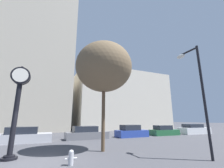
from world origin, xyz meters
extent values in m
plane|color=#424247|center=(0.00, 0.00, 0.00)|extent=(200.00, 200.00, 0.00)
cube|color=#BCB29E|center=(-2.80, 24.00, 19.96)|extent=(14.26, 12.00, 39.92)
cube|color=beige|center=(16.40, 24.00, 6.28)|extent=(20.92, 12.00, 12.56)
cylinder|color=black|center=(-1.23, 1.52, 0.06)|extent=(0.80, 0.80, 0.12)
cylinder|color=black|center=(-1.23, 1.52, 0.17)|extent=(0.53, 0.53, 0.10)
cylinder|color=black|center=(-1.23, 1.52, 2.13)|extent=(0.27, 0.27, 3.81)
cylinder|color=black|center=(-1.23, 1.52, 4.54)|extent=(1.01, 0.45, 1.01)
cylinder|color=white|center=(-1.23, 1.28, 4.54)|extent=(0.83, 0.02, 0.83)
cylinder|color=white|center=(-1.23, 1.76, 4.54)|extent=(0.83, 0.02, 0.83)
sphere|color=black|center=(-1.23, 1.52, 5.10)|extent=(0.12, 0.12, 0.12)
cube|color=#BCBCC1|center=(-1.27, 7.92, 0.39)|extent=(4.60, 1.85, 0.78)
cube|color=#232833|center=(-1.50, 7.92, 1.09)|extent=(2.53, 1.62, 0.62)
cube|color=slate|center=(4.61, 8.28, 0.37)|extent=(4.58, 1.87, 0.75)
cube|color=#232833|center=(4.38, 8.27, 1.05)|extent=(2.53, 1.61, 0.60)
cube|color=#28429E|center=(10.07, 8.10, 0.40)|extent=(3.86, 1.87, 0.79)
cube|color=#232833|center=(9.88, 8.10, 1.10)|extent=(2.13, 1.62, 0.62)
cube|color=#236038|center=(15.15, 8.13, 0.36)|extent=(3.86, 1.87, 0.71)
cube|color=#232833|center=(14.96, 8.13, 1.00)|extent=(2.15, 1.59, 0.57)
cube|color=silver|center=(20.64, 7.92, 0.45)|extent=(4.73, 2.17, 0.89)
cube|color=#232833|center=(20.41, 7.93, 1.14)|extent=(2.64, 1.82, 0.50)
cylinder|color=#B7B7BC|center=(1.57, -0.77, 0.26)|extent=(0.24, 0.24, 0.52)
sphere|color=#B7B7BC|center=(1.57, -0.77, 0.56)|extent=(0.23, 0.23, 0.23)
cylinder|color=#B7B7BC|center=(1.38, -0.77, 0.29)|extent=(0.15, 0.08, 0.08)
cylinder|color=#B7B7BC|center=(1.77, -0.77, 0.29)|extent=(0.15, 0.08, 0.08)
cylinder|color=black|center=(8.32, -2.84, 3.19)|extent=(0.14, 0.14, 6.38)
cylinder|color=black|center=(8.32, -2.24, 6.28)|extent=(0.11, 1.20, 0.11)
ellipsoid|color=silver|center=(8.32, -1.64, 6.18)|extent=(0.36, 0.60, 0.24)
cylinder|color=brown|center=(3.99, 1.56, 2.31)|extent=(0.24, 0.24, 4.62)
ellipsoid|color=brown|center=(3.99, 1.56, 5.87)|extent=(4.16, 4.16, 3.74)
camera|label=1|loc=(0.33, -8.40, 2.04)|focal=24.00mm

